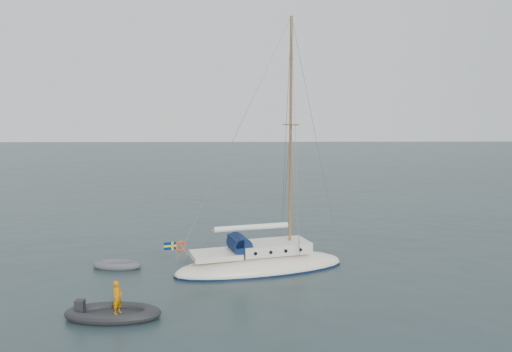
{
  "coord_description": "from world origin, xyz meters",
  "views": [
    {
      "loc": [
        -0.42,
        -25.65,
        7.82
      ],
      "look_at": [
        0.3,
        0.0,
        4.9
      ],
      "focal_mm": 35.0,
      "sensor_mm": 36.0,
      "label": 1
    }
  ],
  "objects": [
    {
      "name": "ground",
      "position": [
        0.0,
        0.0,
        0.0
      ],
      "size": [
        300.0,
        300.0,
        0.0
      ],
      "primitive_type": "plane",
      "color": "black",
      "rests_on": "ground"
    },
    {
      "name": "sailboat",
      "position": [
        0.55,
        -0.39,
        1.03
      ],
      "size": [
        9.55,
        2.86,
        13.6
      ],
      "rotation": [
        0.0,
        0.0,
        0.28
      ],
      "color": "beige",
      "rests_on": "ground"
    },
    {
      "name": "dinghy",
      "position": [
        -7.06,
        0.23,
        0.17
      ],
      "size": [
        2.64,
        1.19,
        0.38
      ],
      "rotation": [
        0.0,
        0.0,
        -0.13
      ],
      "color": "#525358",
      "rests_on": "ground"
    },
    {
      "name": "rib",
      "position": [
        -5.56,
        -6.54,
        0.24
      ],
      "size": [
        3.84,
        1.74,
        1.54
      ],
      "rotation": [
        0.0,
        0.0,
        -0.02
      ],
      "color": "black",
      "rests_on": "ground"
    }
  ]
}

